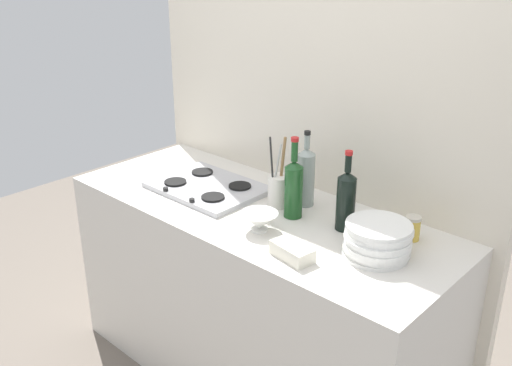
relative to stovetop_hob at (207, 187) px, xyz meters
The scene contains 11 objects.
counter_block 0.56m from the stovetop_hob, ahead, with size 1.80×0.70×0.90m, color silver.
backsplash_panel 0.61m from the stovetop_hob, 51.40° to the left, with size 1.90×0.06×2.57m, color beige.
stovetop_hob is the anchor object (origin of this frame).
plate_stack 0.91m from the stovetop_hob, ahead, with size 0.25×0.25×0.13m.
wine_bottle_leftmost 0.49m from the stovetop_hob, ahead, with size 0.08×0.08×0.35m.
wine_bottle_mid_left 0.49m from the stovetop_hob, 22.47° to the left, with size 0.08×0.08×0.34m.
wine_bottle_mid_right 0.71m from the stovetop_hob, ahead, with size 0.08×0.08×0.33m.
mixing_bowl 0.48m from the stovetop_hob, 17.13° to the right, with size 0.15×0.15×0.08m.
butter_dish 0.73m from the stovetop_hob, 17.69° to the right, with size 0.16×0.09×0.05m, color silver.
utensil_crock 0.37m from the stovetop_hob, 14.30° to the left, with size 0.09×0.09×0.31m.
condiment_jar_front 0.96m from the stovetop_hob, 12.38° to the left, with size 0.06×0.06×0.10m.
Camera 1 is at (1.55, -1.68, 1.97)m, focal length 40.79 mm.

